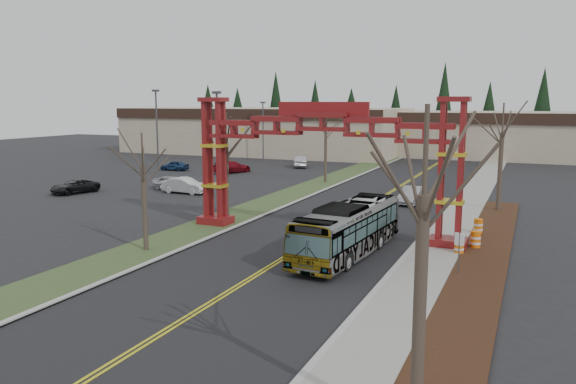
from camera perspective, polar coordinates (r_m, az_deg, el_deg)
The scene contains 33 objects.
ground at distance 21.66m, azimuth -13.95°, elevation -14.55°, with size 200.00×200.00×0.00m, color black.
road at distance 43.26m, azimuth 6.66°, elevation -2.36°, with size 12.00×110.00×0.02m, color black.
lane_line_left at distance 43.29m, azimuth 6.51°, elevation -2.33°, with size 0.12×100.00×0.01m, color gold.
lane_line_right at distance 43.22m, azimuth 6.81°, elevation -2.35°, with size 0.12×100.00×0.01m, color gold.
curb_right at distance 41.91m, azimuth 14.73°, elevation -2.89°, with size 0.30×110.00×0.15m, color #AEAEA9.
sidewalk_right at distance 41.72m, azimuth 16.70°, elevation -3.03°, with size 2.60×110.00×0.14m, color gray.
landscape_strip at distance 27.04m, azimuth 18.17°, elevation -9.74°, with size 2.60×50.00×0.12m, color black.
grass_median at distance 46.18m, azimuth -2.87°, elevation -1.54°, with size 4.00×110.00×0.08m, color #354924.
curb_left at distance 45.39m, azimuth -0.78°, elevation -1.67°, with size 0.30×110.00×0.15m, color #AEAEA9.
gateway_arch at distance 35.86m, azimuth 3.52°, elevation 4.95°, with size 18.20×1.60×8.90m.
retail_building_west at distance 97.35m, azimuth -2.10°, elevation 6.31°, with size 46.00×22.30×7.50m.
retail_building_east at distance 95.67m, azimuth 22.40°, elevation 5.43°, with size 38.00×20.30×7.00m.
conifer_treeline at distance 108.26m, azimuth 17.47°, elevation 7.63°, with size 116.10×5.60×13.00m.
transit_bus at distance 31.79m, azimuth 6.13°, elevation -3.82°, with size 2.51×10.73×2.99m, color #B8B9C0.
silver_sedan at distance 48.94m, azimuth 12.47°, elevation -0.32°, with size 1.53×4.39×1.45m, color #A5A8AD.
parked_car_near_a at distance 56.55m, azimuth -11.73°, elevation 0.93°, with size 1.64×4.08×1.39m, color #B6B8BE.
parked_car_near_b at distance 54.08m, azimuth -10.43°, elevation 0.66°, with size 1.59×4.57×1.51m, color white.
parked_car_near_c at distance 56.99m, azimuth -20.85°, elevation 0.52°, with size 2.10×4.56×1.27m, color black.
parked_car_mid_a at distance 68.95m, azimuth -5.74°, elevation 2.57°, with size 2.06×5.08×1.47m, color maroon.
parked_car_mid_b at distance 72.42m, azimuth -11.46°, elevation 2.65°, with size 1.46×3.63×1.24m, color navy.
parked_car_far_a at distance 74.50m, azimuth 1.32°, elevation 3.11°, with size 1.57×4.51×1.49m, color #B8BBC1.
bare_tree_median_near at distance 33.03m, azimuth -14.53°, elevation 2.46°, with size 2.93×2.93×6.89m.
bare_tree_median_mid at distance 40.77m, azimuth -6.32°, elevation 4.82°, with size 3.49×3.49×7.89m.
bare_tree_median_far at distance 59.90m, azimuth 3.86°, elevation 6.40°, with size 3.07×3.07×7.80m.
bare_tree_right_near at distance 13.92m, azimuth 13.65°, elevation -0.55°, with size 3.32×3.32×8.56m.
bare_tree_right_far at distance 47.08m, azimuth 20.94°, elevation 5.61°, with size 3.50×3.50×8.53m.
light_pole_near at distance 57.70m, azimuth -7.19°, elevation 6.09°, with size 0.84×0.42×9.64m.
light_pole_mid at distance 75.03m, azimuth -13.19°, elevation 6.83°, with size 0.88×0.44×10.14m.
light_pole_far at distance 83.59m, azimuth -2.55°, elevation 6.67°, with size 0.75×0.37×8.60m.
street_sign at distance 29.29m, azimuth 17.00°, elevation -5.16°, with size 0.49×0.16×2.18m.
barrel_south at distance 33.41m, azimuth 16.99°, elevation -5.29°, with size 0.54×0.54×1.00m.
barrel_mid at distance 34.95m, azimuth 18.51°, elevation -4.66°, with size 0.59×0.59×1.09m.
barrel_north at distance 38.70m, azimuth 18.75°, elevation -3.37°, with size 0.58×0.58×1.07m.
Camera 1 is at (12.36, -15.56, 8.61)m, focal length 35.00 mm.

